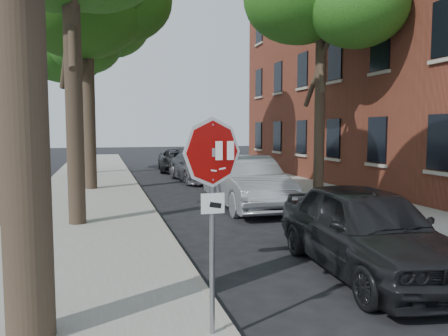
# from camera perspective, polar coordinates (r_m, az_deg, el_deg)

# --- Properties ---
(ground) EXTENTS (120.00, 120.00, 0.00)m
(ground) POSITION_cam_1_polar(r_m,az_deg,el_deg) (5.91, 5.52, -20.90)
(ground) COLOR black
(ground) RESTS_ON ground
(sidewalk_left) EXTENTS (4.00, 55.00, 0.12)m
(sidewalk_left) POSITION_cam_1_polar(r_m,az_deg,el_deg) (17.14, -17.40, -3.63)
(sidewalk_left) COLOR gray
(sidewalk_left) RESTS_ON ground
(sidewalk_right) EXTENTS (4.00, 55.00, 0.12)m
(sidewalk_right) POSITION_cam_1_polar(r_m,az_deg,el_deg) (18.89, 9.36, -2.68)
(sidewalk_right) COLOR gray
(sidewalk_right) RESTS_ON ground
(curb_left) EXTENTS (0.12, 55.00, 0.13)m
(curb_left) POSITION_cam_1_polar(r_m,az_deg,el_deg) (17.20, -10.55, -3.44)
(curb_left) COLOR #9E9384
(curb_left) RESTS_ON ground
(curb_right) EXTENTS (0.12, 55.00, 0.13)m
(curb_right) POSITION_cam_1_polar(r_m,az_deg,el_deg) (18.12, 3.46, -2.93)
(curb_right) COLOR #9E9384
(curb_right) RESTS_ON ground
(apartment_building) EXTENTS (12.20, 20.20, 15.30)m
(apartment_building) POSITION_cam_1_polar(r_m,az_deg,el_deg) (25.27, 24.93, 16.18)
(apartment_building) COLOR brown
(apartment_building) RESTS_ON ground
(stop_sign) EXTENTS (0.76, 0.34, 2.61)m
(stop_sign) POSITION_cam_1_polar(r_m,az_deg,el_deg) (5.12, -1.52, -2.10)
(stop_sign) COLOR gray
(stop_sign) RESTS_ON sidewalk_left
(tree_far) EXTENTS (5.29, 4.91, 9.33)m
(tree_far) POSITION_cam_1_polar(r_m,az_deg,el_deg) (26.48, -17.73, 14.90)
(tree_far) COLOR black
(tree_far) RESTS_ON sidewalk_left
(tree_right) EXTENTS (5.29, 4.91, 9.33)m
(tree_right) POSITION_cam_1_polar(r_m,az_deg,el_deg) (17.63, 12.41, 20.17)
(tree_right) COLOR black
(tree_right) RESTS_ON sidewalk_right
(car_a) EXTENTS (2.22, 4.82, 1.60)m
(car_a) POSITION_cam_1_polar(r_m,az_deg,el_deg) (8.31, 18.06, -7.59)
(car_a) COLOR black
(car_a) RESTS_ON ground
(car_b) EXTENTS (1.90, 5.21, 1.71)m
(car_b) POSITION_cam_1_polar(r_m,az_deg,el_deg) (14.36, 2.87, -1.86)
(car_b) COLOR #92969A
(car_b) RESTS_ON ground
(car_c) EXTENTS (2.37, 5.13, 1.45)m
(car_c) POSITION_cam_1_polar(r_m,az_deg,el_deg) (21.84, -3.62, 0.18)
(car_c) COLOR #58575D
(car_c) RESTS_ON ground
(car_d) EXTENTS (2.78, 5.23, 1.40)m
(car_d) POSITION_cam_1_polar(r_m,az_deg,el_deg) (27.14, -6.00, 1.06)
(car_d) COLOR black
(car_d) RESTS_ON ground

